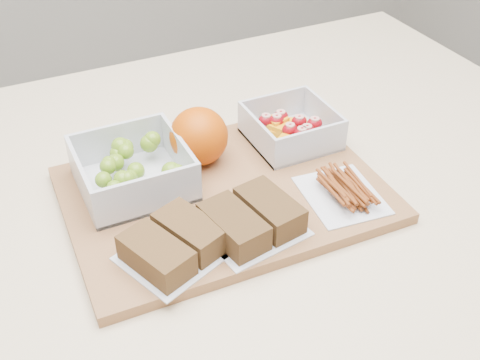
{
  "coord_description": "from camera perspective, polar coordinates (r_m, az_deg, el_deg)",
  "views": [
    {
      "loc": [
        -0.26,
        -0.6,
        1.42
      ],
      "look_at": [
        0.02,
        -0.01,
        0.93
      ],
      "focal_mm": 45.0,
      "sensor_mm": 36.0,
      "label": 1
    }
  ],
  "objects": [
    {
      "name": "sandwich_bag_left",
      "position": [
        0.71,
        -6.31,
        -6.08
      ],
      "size": [
        0.14,
        0.14,
        0.04
      ],
      "color": "silver",
      "rests_on": "cutting_board"
    },
    {
      "name": "orange",
      "position": [
        0.85,
        -3.93,
        4.16
      ],
      "size": [
        0.08,
        0.08,
        0.08
      ],
      "primitive_type": "sphere",
      "color": "#C54904",
      "rests_on": "cutting_board"
    },
    {
      "name": "sandwich_bag_center",
      "position": [
        0.74,
        1.12,
        -3.71
      ],
      "size": [
        0.13,
        0.12,
        0.04
      ],
      "color": "silver",
      "rests_on": "cutting_board"
    },
    {
      "name": "pretzel_bag",
      "position": [
        0.81,
        9.66,
        -0.8
      ],
      "size": [
        0.11,
        0.13,
        0.03
      ],
      "color": "silver",
      "rests_on": "cutting_board"
    },
    {
      "name": "fruit_container",
      "position": [
        0.91,
        4.83,
        4.83
      ],
      "size": [
        0.12,
        0.12,
        0.05
      ],
      "color": "silver",
      "rests_on": "cutting_board"
    },
    {
      "name": "grape_container",
      "position": [
        0.82,
        -10.04,
        0.98
      ],
      "size": [
        0.14,
        0.14,
        0.06
      ],
      "color": "silver",
      "rests_on": "cutting_board"
    },
    {
      "name": "cutting_board",
      "position": [
        0.82,
        -1.48,
        -1.37
      ],
      "size": [
        0.43,
        0.31,
        0.02
      ],
      "primitive_type": "cube",
      "rotation": [
        0.0,
        0.0,
        -0.03
      ],
      "color": "#93643C",
      "rests_on": "counter"
    }
  ]
}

